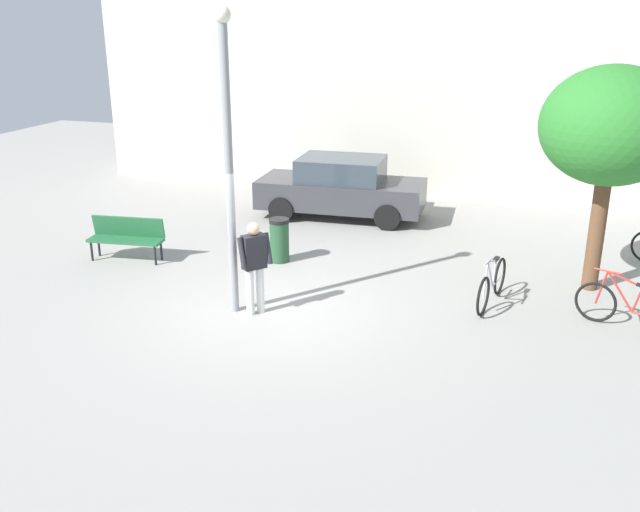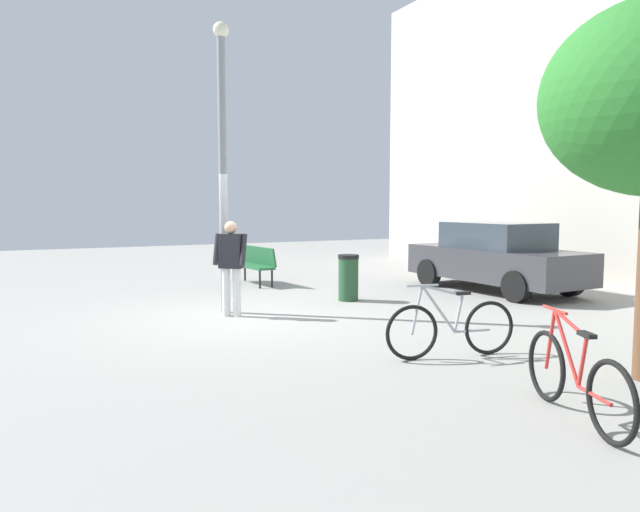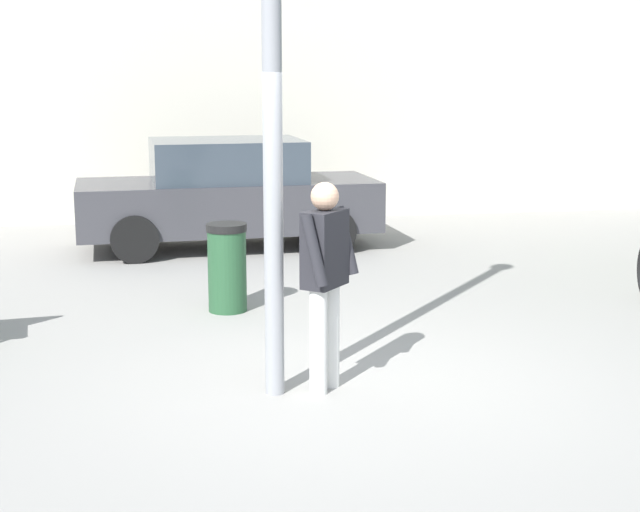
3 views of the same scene
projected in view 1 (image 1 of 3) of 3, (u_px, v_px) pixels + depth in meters
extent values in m
plane|color=gray|center=(268.00, 314.00, 12.30)|extent=(36.00, 36.00, 0.00)
cube|color=beige|center=(394.00, 36.00, 19.58)|extent=(17.58, 2.00, 8.74)
cylinder|color=gray|center=(229.00, 177.00, 11.63)|extent=(0.15, 0.15, 4.88)
sphere|color=#F2EACC|center=(222.00, 15.00, 10.77)|extent=(0.28, 0.28, 0.28)
cylinder|color=white|center=(260.00, 290.00, 12.24)|extent=(0.14, 0.14, 0.85)
cylinder|color=white|center=(250.00, 292.00, 12.14)|extent=(0.14, 0.14, 0.85)
cube|color=#232328|center=(254.00, 252.00, 11.95)|extent=(0.43, 0.45, 0.60)
sphere|color=tan|center=(253.00, 229.00, 11.81)|extent=(0.22, 0.22, 0.22)
cylinder|color=#232328|center=(268.00, 248.00, 12.02)|extent=(0.23, 0.22, 0.55)
cylinder|color=#232328|center=(242.00, 253.00, 11.77)|extent=(0.23, 0.22, 0.55)
cube|color=#236038|center=(126.00, 240.00, 14.77)|extent=(1.64, 0.64, 0.06)
cube|color=#236038|center=(128.00, 226.00, 14.86)|extent=(1.60, 0.32, 0.44)
cylinder|color=black|center=(155.00, 256.00, 14.57)|extent=(0.05, 0.05, 0.42)
cylinder|color=black|center=(92.00, 251.00, 14.83)|extent=(0.05, 0.05, 0.42)
cylinder|color=black|center=(161.00, 251.00, 14.87)|extent=(0.05, 0.05, 0.42)
cylinder|color=black|center=(99.00, 247.00, 15.12)|extent=(0.05, 0.05, 0.42)
cylinder|color=brown|center=(596.00, 233.00, 13.05)|extent=(0.30, 0.30, 2.24)
ellipsoid|color=#2A752A|center=(611.00, 126.00, 12.38)|extent=(2.52, 2.52, 2.14)
torus|color=black|center=(595.00, 302.00, 11.90)|extent=(0.68, 0.29, 0.71)
cylinder|color=red|center=(620.00, 292.00, 11.59)|extent=(0.48, 0.20, 0.64)
cylinder|color=red|center=(625.00, 279.00, 11.48)|extent=(0.56, 0.23, 0.18)
cylinder|color=red|center=(637.00, 300.00, 11.45)|extent=(0.14, 0.08, 0.48)
cylinder|color=red|center=(602.00, 287.00, 11.77)|extent=(0.17, 0.09, 0.63)
cylinder|color=red|center=(608.00, 271.00, 11.62)|extent=(0.42, 0.18, 0.03)
torus|color=black|center=(483.00, 296.00, 12.14)|extent=(0.18, 0.71, 0.71)
torus|color=black|center=(500.00, 276.00, 13.05)|extent=(0.18, 0.71, 0.71)
cylinder|color=#ADADB7|center=(490.00, 274.00, 12.34)|extent=(0.13, 0.50, 0.64)
cylinder|color=#ADADB7|center=(492.00, 261.00, 12.30)|extent=(0.14, 0.58, 0.18)
cylinder|color=#ADADB7|center=(494.00, 273.00, 12.60)|extent=(0.06, 0.14, 0.48)
cylinder|color=#ADADB7|center=(496.00, 282.00, 12.85)|extent=(0.13, 0.50, 0.04)
cylinder|color=#ADADB7|center=(485.00, 280.00, 12.09)|extent=(0.07, 0.17, 0.63)
cube|color=black|center=(496.00, 259.00, 12.56)|extent=(0.12, 0.21, 0.04)
cylinder|color=#ADADB7|center=(488.00, 262.00, 12.04)|extent=(0.11, 0.44, 0.03)
cube|color=#38383D|center=(341.00, 193.00, 17.84)|extent=(4.28, 1.92, 0.70)
cube|color=#333D47|center=(341.00, 169.00, 17.63)|extent=(2.18, 1.67, 0.60)
cylinder|color=black|center=(398.00, 200.00, 18.34)|extent=(0.65, 0.25, 0.64)
cylinder|color=black|center=(387.00, 217.00, 16.88)|extent=(0.65, 0.25, 0.64)
cylinder|color=black|center=(299.00, 194.00, 18.99)|extent=(0.65, 0.25, 0.64)
cylinder|color=black|center=(282.00, 209.00, 17.53)|extent=(0.65, 0.25, 0.64)
cylinder|color=#234C2D|center=(279.00, 242.00, 14.73)|extent=(0.41, 0.41, 0.86)
cylinder|color=black|center=(279.00, 221.00, 14.57)|extent=(0.43, 0.43, 0.08)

